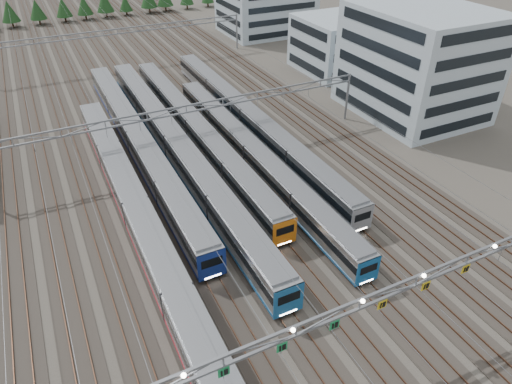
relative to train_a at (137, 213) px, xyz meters
name	(u,v)px	position (x,y,z in m)	size (l,w,h in m)	color
ground	(349,363)	(11.25, -25.83, -2.27)	(400.00, 400.00, 0.00)	#47423A
track_bed	(108,41)	(11.25, 74.17, -0.78)	(54.00, 260.00, 5.42)	#2D2823
train_a	(137,213)	(0.00, 0.00, 0.00)	(3.10, 60.43, 4.04)	black
train_b	(138,141)	(4.50, 17.54, -0.01)	(3.08, 59.05, 4.02)	black
train_c	(175,145)	(9.00, 13.71, 0.02)	(3.13, 66.29, 4.09)	black
train_d	(195,129)	(13.50, 17.74, -0.10)	(2.96, 56.88, 3.85)	black
train_e	(252,154)	(18.00, 6.77, -0.21)	(2.78, 52.30, 3.62)	black
train_f	(248,118)	(22.50, 17.50, -0.08)	(2.98, 59.91, 3.89)	black
gantry_near	(360,308)	(11.20, -25.95, 4.81)	(56.36, 0.61, 8.08)	gray
gantry_mid	(187,115)	(11.25, 14.17, 4.11)	(56.36, 0.36, 8.00)	gray
gantry_far	(118,36)	(11.25, 59.17, 4.11)	(56.36, 0.36, 8.00)	gray
depot_bldg_south	(417,62)	(51.24, 11.99, 6.50)	(18.00, 22.00, 17.54)	#A6B9C6
depot_bldg_mid	(335,45)	(51.51, 35.73, 3.16)	(14.00, 16.00, 10.88)	#A6B9C6
depot_bldg_north	(266,8)	(52.21, 69.11, 3.95)	(22.00, 18.00, 12.45)	#A6B9C6
treeline	(93,4)	(13.50, 104.31, 1.96)	(100.10, 5.60, 7.02)	#332114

